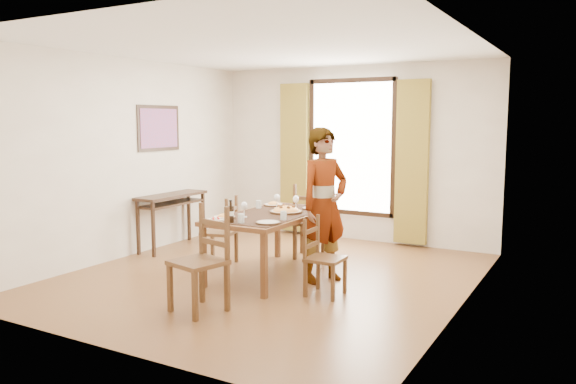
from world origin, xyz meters
The scene contains 22 objects.
ground centered at (0.00, 0.00, 0.00)m, with size 5.00×5.00×0.00m, color #552E1A.
room_shell centered at (0.00, 0.13, 1.54)m, with size 4.60×5.10×2.74m.
console_table centered at (-2.03, 0.60, 0.68)m, with size 0.38×1.20×0.80m.
dining_table centered at (-0.01, 0.07, 0.69)m, with size 0.92×1.76×0.76m.
chair_west centered at (-0.83, 0.17, 0.42)m, with size 0.48×0.48×0.89m.
chair_north centered at (0.02, 1.07, 0.48)m, with size 0.55×0.55×1.03m.
chair_south centered at (0.04, -1.37, 0.48)m, with size 0.55×0.55×1.04m.
chair_east centered at (0.87, -0.33, 0.39)m, with size 0.38×0.38×0.84m.
man centered at (0.64, 0.16, 0.89)m, with size 0.66×0.77×1.78m, color #999AA1.
plate_sw centered at (-0.32, -0.48, 0.78)m, with size 0.27×0.27×0.05m, color silver, non-canonical shape.
plate_se centered at (0.29, -0.51, 0.78)m, with size 0.27×0.27×0.05m, color silver, non-canonical shape.
plate_nw centered at (-0.32, 0.62, 0.78)m, with size 0.27×0.27×0.05m, color silver, non-canonical shape.
plate_ne centered at (0.26, 0.61, 0.78)m, with size 0.27×0.27×0.05m, color silver, non-canonical shape.
pasta_platter centered at (0.11, 0.20, 0.81)m, with size 0.40×0.40×0.10m, color orange, non-canonical shape.
caprese_plate centered at (-0.31, -0.64, 0.78)m, with size 0.20×0.20×0.04m, color silver, non-canonical shape.
wine_glass_a centered at (-0.15, -0.32, 0.85)m, with size 0.08×0.08×0.18m, color white, non-canonical shape.
wine_glass_b centered at (0.11, 0.45, 0.85)m, with size 0.08×0.08×0.18m, color white, non-canonical shape.
wine_glass_c centered at (-0.16, 0.45, 0.85)m, with size 0.08×0.08×0.18m, color white, non-canonical shape.
tumbler_a centered at (0.33, -0.24, 0.81)m, with size 0.07×0.07×0.10m, color silver.
tumbler_b centered at (-0.37, 0.33, 0.81)m, with size 0.07×0.07×0.10m, color silver.
tumbler_c centered at (0.02, -0.63, 0.81)m, with size 0.07×0.07×0.10m, color silver.
wine_bottle centered at (-0.10, -0.66, 0.88)m, with size 0.07×0.07×0.25m, color black, non-canonical shape.
Camera 1 is at (3.40, -5.62, 1.86)m, focal length 35.00 mm.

